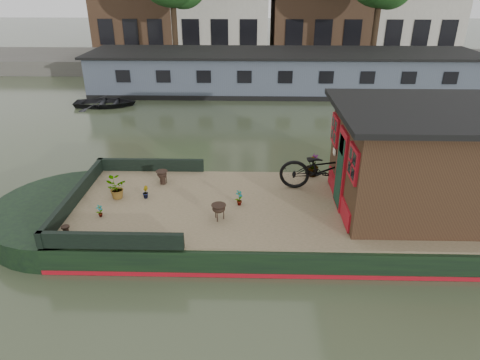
{
  "coord_description": "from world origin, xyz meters",
  "views": [
    {
      "loc": [
        -1.69,
        -9.11,
        5.64
      ],
      "look_at": [
        -1.93,
        0.5,
        1.06
      ],
      "focal_mm": 32.0,
      "sensor_mm": 36.0,
      "label": 1
    }
  ],
  "objects_px": {
    "cabin": "(420,159)",
    "dinghy": "(105,100)",
    "bicycle": "(324,169)",
    "brazier_rear": "(162,177)",
    "potted_plant_a": "(239,198)",
    "brazier_front": "(219,212)"
  },
  "relations": [
    {
      "from": "cabin",
      "to": "dinghy",
      "type": "height_order",
      "value": "cabin"
    },
    {
      "from": "bicycle",
      "to": "potted_plant_a",
      "type": "height_order",
      "value": "bicycle"
    },
    {
      "from": "potted_plant_a",
      "to": "dinghy",
      "type": "height_order",
      "value": "potted_plant_a"
    },
    {
      "from": "bicycle",
      "to": "dinghy",
      "type": "distance_m",
      "value": 13.42
    },
    {
      "from": "cabin",
      "to": "brazier_rear",
      "type": "distance_m",
      "value": 6.39
    },
    {
      "from": "bicycle",
      "to": "potted_plant_a",
      "type": "relative_size",
      "value": 5.79
    },
    {
      "from": "bicycle",
      "to": "dinghy",
      "type": "relative_size",
      "value": 0.78
    },
    {
      "from": "potted_plant_a",
      "to": "bicycle",
      "type": "bearing_deg",
      "value": 22.36
    },
    {
      "from": "dinghy",
      "to": "bicycle",
      "type": "bearing_deg",
      "value": -142.4
    },
    {
      "from": "cabin",
      "to": "bicycle",
      "type": "height_order",
      "value": "cabin"
    },
    {
      "from": "cabin",
      "to": "bicycle",
      "type": "bearing_deg",
      "value": 157.44
    },
    {
      "from": "potted_plant_a",
      "to": "brazier_front",
      "type": "bearing_deg",
      "value": -122.82
    },
    {
      "from": "brazier_rear",
      "to": "bicycle",
      "type": "bearing_deg",
      "value": -3.8
    },
    {
      "from": "bicycle",
      "to": "potted_plant_a",
      "type": "xyz_separation_m",
      "value": [
        -2.14,
        -0.88,
        -0.4
      ]
    },
    {
      "from": "cabin",
      "to": "bicycle",
      "type": "relative_size",
      "value": 1.77
    },
    {
      "from": "potted_plant_a",
      "to": "brazier_front",
      "type": "distance_m",
      "value": 0.82
    },
    {
      "from": "bicycle",
      "to": "dinghy",
      "type": "xyz_separation_m",
      "value": [
        -8.86,
        10.04,
        -0.94
      ]
    },
    {
      "from": "potted_plant_a",
      "to": "brazier_rear",
      "type": "bearing_deg",
      "value": 150.87
    },
    {
      "from": "dinghy",
      "to": "brazier_rear",
      "type": "bearing_deg",
      "value": -158.38
    },
    {
      "from": "bicycle",
      "to": "dinghy",
      "type": "height_order",
      "value": "bicycle"
    },
    {
      "from": "brazier_front",
      "to": "potted_plant_a",
      "type": "bearing_deg",
      "value": 57.18
    },
    {
      "from": "brazier_rear",
      "to": "brazier_front",
      "type": "bearing_deg",
      "value": -48.42
    }
  ]
}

